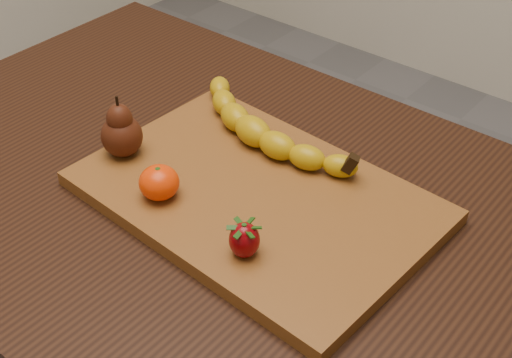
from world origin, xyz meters
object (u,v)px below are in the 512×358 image
Objects in this scene: cutting_board at (256,197)px; mandarin at (159,182)px; table at (201,231)px; pear at (120,126)px.

cutting_board is 0.13m from mandarin.
table is 0.20m from pear.
mandarin reaches higher than cutting_board.
table is 0.16m from mandarin.
mandarin is at bearing -18.34° from pear.
cutting_board is (0.10, 0.01, 0.11)m from table.
table is at bearing 22.12° from pear.
pear is (-0.20, -0.05, 0.05)m from cutting_board.
cutting_board is at bearing 14.24° from pear.
table is at bearing 94.98° from mandarin.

